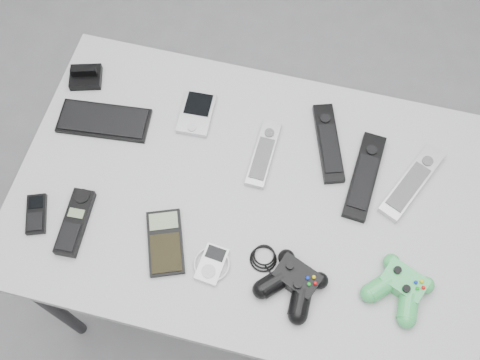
% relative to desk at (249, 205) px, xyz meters
% --- Properties ---
extents(floor, '(3.50, 3.50, 0.00)m').
position_rel_desk_xyz_m(floor, '(0.00, 0.07, -0.68)').
color(floor, slate).
rests_on(floor, ground).
extents(desk, '(1.12, 0.72, 0.75)m').
position_rel_desk_xyz_m(desk, '(0.00, 0.00, 0.00)').
color(desk, '#A5A5A7').
rests_on(desk, floor).
extents(pda_keyboard, '(0.24, 0.12, 0.01)m').
position_rel_desk_xyz_m(pda_keyboard, '(-0.40, 0.11, 0.07)').
color(pda_keyboard, black).
rests_on(pda_keyboard, desk).
extents(dock_bracket, '(0.10, 0.09, 0.04)m').
position_rel_desk_xyz_m(dock_bracket, '(-0.49, 0.22, 0.09)').
color(dock_bracket, black).
rests_on(dock_bracket, desk).
extents(pda, '(0.09, 0.13, 0.02)m').
position_rel_desk_xyz_m(pda, '(-0.18, 0.18, 0.07)').
color(pda, '#A8A9AF').
rests_on(pda, desk).
extents(remote_silver_a, '(0.05, 0.19, 0.02)m').
position_rel_desk_xyz_m(remote_silver_a, '(0.01, 0.11, 0.08)').
color(remote_silver_a, '#A8A9AF').
rests_on(remote_silver_a, desk).
extents(remote_black_a, '(0.12, 0.22, 0.02)m').
position_rel_desk_xyz_m(remote_black_a, '(0.16, 0.18, 0.08)').
color(remote_black_a, black).
rests_on(remote_black_a, desk).
extents(remote_black_b, '(0.07, 0.24, 0.02)m').
position_rel_desk_xyz_m(remote_black_b, '(0.26, 0.11, 0.08)').
color(remote_black_b, black).
rests_on(remote_black_b, desk).
extents(remote_silver_b, '(0.14, 0.22, 0.02)m').
position_rel_desk_xyz_m(remote_silver_b, '(0.37, 0.12, 0.08)').
color(remote_silver_b, '#B7B6BD').
rests_on(remote_silver_b, desk).
extents(mobile_phone, '(0.08, 0.11, 0.02)m').
position_rel_desk_xyz_m(mobile_phone, '(-0.47, -0.17, 0.07)').
color(mobile_phone, black).
rests_on(mobile_phone, desk).
extents(cordless_handset, '(0.06, 0.16, 0.03)m').
position_rel_desk_xyz_m(cordless_handset, '(-0.37, -0.17, 0.08)').
color(cordless_handset, black).
rests_on(cordless_handset, desk).
extents(calculator, '(0.13, 0.17, 0.02)m').
position_rel_desk_xyz_m(calculator, '(-0.16, -0.17, 0.07)').
color(calculator, black).
rests_on(calculator, desk).
extents(mp3_player, '(0.09, 0.10, 0.02)m').
position_rel_desk_xyz_m(mp3_player, '(-0.04, -0.19, 0.07)').
color(mp3_player, white).
rests_on(mp3_player, desk).
extents(controller_black, '(0.27, 0.22, 0.05)m').
position_rel_desk_xyz_m(controller_black, '(0.15, -0.19, 0.09)').
color(controller_black, black).
rests_on(controller_black, desk).
extents(controller_green, '(0.18, 0.18, 0.05)m').
position_rel_desk_xyz_m(controller_green, '(0.37, -0.14, 0.09)').
color(controller_green, '#25883A').
rests_on(controller_green, desk).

